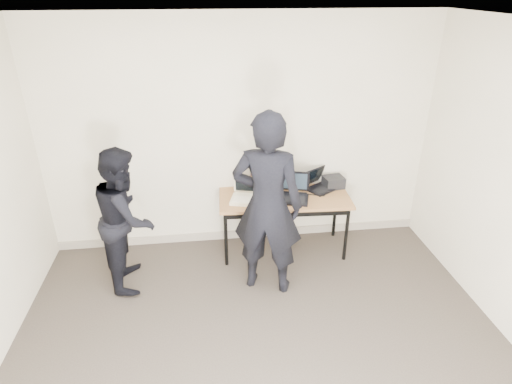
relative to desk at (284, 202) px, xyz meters
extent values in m
cube|color=white|center=(-0.47, -1.89, 2.06)|extent=(4.50, 4.50, 0.05)
cube|color=beige|center=(-0.47, 0.38, 0.69)|extent=(4.50, 0.05, 2.70)
cube|color=olive|center=(0.00, 0.01, 0.04)|extent=(1.53, 0.72, 0.03)
cylinder|color=black|center=(-0.70, -0.22, -0.32)|extent=(0.04, 0.04, 0.68)
cylinder|color=black|center=(0.68, -0.29, -0.32)|extent=(0.04, 0.04, 0.68)
cylinder|color=black|center=(-0.68, 0.31, -0.32)|extent=(0.04, 0.04, 0.68)
cylinder|color=black|center=(0.70, 0.24, -0.32)|extent=(0.04, 0.04, 0.68)
cube|color=black|center=(-0.01, -0.27, -0.02)|extent=(1.40, 0.09, 0.06)
cube|color=beige|center=(-0.46, -0.05, 0.08)|extent=(0.37, 0.33, 0.04)
cube|color=#EDE3CA|center=(-0.47, -0.08, 0.10)|extent=(0.28, 0.20, 0.01)
cube|color=beige|center=(-0.42, 0.10, 0.20)|extent=(0.31, 0.13, 0.22)
cube|color=black|center=(-0.43, 0.09, 0.20)|extent=(0.27, 0.10, 0.18)
cube|color=beige|center=(-0.43, 0.08, 0.10)|extent=(0.27, 0.09, 0.02)
cube|color=black|center=(0.06, -0.08, 0.07)|extent=(0.44, 0.38, 0.03)
cube|color=black|center=(0.05, -0.11, 0.09)|extent=(0.34, 0.23, 0.01)
cube|color=black|center=(0.11, 0.09, 0.22)|extent=(0.39, 0.18, 0.27)
cube|color=#26333F|center=(0.11, 0.08, 0.22)|extent=(0.33, 0.15, 0.22)
cube|color=black|center=(0.10, 0.06, 0.08)|extent=(0.33, 0.11, 0.02)
cube|color=black|center=(0.48, 0.13, 0.07)|extent=(0.40, 0.37, 0.02)
cube|color=black|center=(0.49, 0.11, 0.08)|extent=(0.29, 0.25, 0.01)
cube|color=black|center=(0.39, 0.26, 0.19)|extent=(0.31, 0.24, 0.22)
cube|color=black|center=(0.40, 0.25, 0.19)|extent=(0.27, 0.20, 0.18)
cube|color=black|center=(0.41, 0.23, 0.08)|extent=(0.25, 0.17, 0.02)
cube|color=#573016|center=(-0.18, 0.23, 0.18)|extent=(0.36, 0.16, 0.24)
cube|color=#573016|center=(-0.18, 0.17, 0.28)|extent=(0.36, 0.07, 0.07)
cube|color=#573016|center=(-0.02, 0.23, 0.16)|extent=(0.02, 0.10, 0.02)
ellipsoid|color=white|center=(-0.15, 0.23, 0.34)|extent=(0.13, 0.10, 0.08)
cube|color=black|center=(0.63, 0.19, 0.13)|extent=(0.26, 0.23, 0.13)
cube|color=black|center=(-0.22, -0.17, 0.07)|extent=(0.08, 0.06, 0.03)
cube|color=black|center=(0.52, 0.08, 0.06)|extent=(0.13, 0.24, 0.01)
cube|color=silver|center=(-0.21, -0.13, 0.06)|extent=(0.24, 0.16, 0.01)
cube|color=black|center=(0.15, 0.24, 0.06)|extent=(0.25, 0.06, 0.01)
cube|color=silver|center=(0.01, -0.11, 0.06)|extent=(0.22, 0.13, 0.01)
cube|color=black|center=(0.30, 0.02, 0.06)|extent=(0.32, 0.12, 0.01)
cube|color=black|center=(-0.42, -0.05, 0.06)|extent=(0.28, 0.20, 0.01)
imported|color=black|center=(-0.30, -0.63, 0.31)|extent=(0.82, 0.67, 1.93)
imported|color=black|center=(-1.73, -0.34, 0.10)|extent=(0.62, 0.77, 1.53)
cube|color=#A09585|center=(-0.47, 0.34, -0.61)|extent=(4.50, 0.03, 0.10)
camera|label=1|loc=(-0.88, -4.31, 2.29)|focal=30.00mm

